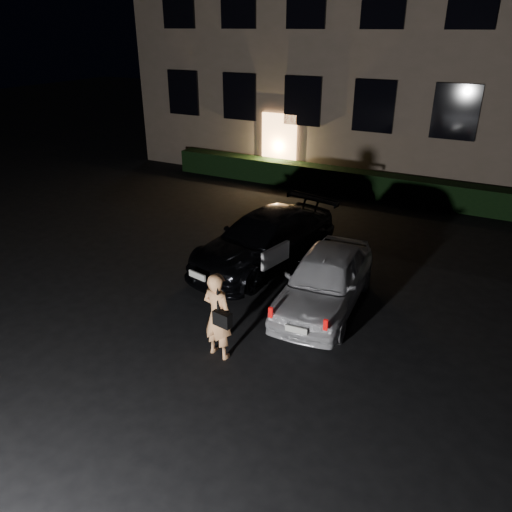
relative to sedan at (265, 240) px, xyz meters
The scene contains 6 objects.
ground 4.03m from the sedan, 82.58° to the right, with size 80.00×80.00×0.00m, color black.
building 12.28m from the sedan, 87.34° to the left, with size 20.00×8.11×12.00m.
hedge 6.58m from the sedan, 85.51° to the left, with size 15.00×0.70×0.85m, color black.
sedan is the anchor object (origin of this frame).
hatch 2.43m from the sedan, 31.29° to the right, with size 1.77×3.78×1.25m.
man 3.94m from the sedan, 74.85° to the right, with size 0.69×0.49×1.66m.
Camera 1 is at (4.64, -6.16, 5.47)m, focal length 35.00 mm.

